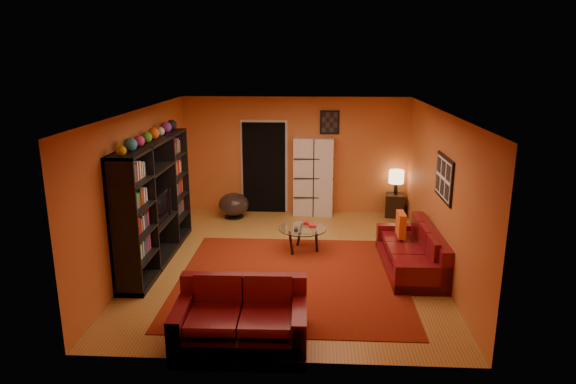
# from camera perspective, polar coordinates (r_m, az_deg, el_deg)

# --- Properties ---
(floor) EXTENTS (6.00, 6.00, 0.00)m
(floor) POSITION_cam_1_polar(r_m,az_deg,el_deg) (8.98, -0.01, -7.77)
(floor) COLOR olive
(floor) RESTS_ON ground
(ceiling) EXTENTS (6.00, 6.00, 0.00)m
(ceiling) POSITION_cam_1_polar(r_m,az_deg,el_deg) (8.32, -0.01, 8.97)
(ceiling) COLOR white
(ceiling) RESTS_ON wall_back
(wall_back) EXTENTS (6.00, 0.00, 6.00)m
(wall_back) POSITION_cam_1_polar(r_m,az_deg,el_deg) (11.48, 0.81, 4.08)
(wall_back) COLOR #BB5E29
(wall_back) RESTS_ON floor
(wall_front) EXTENTS (6.00, 0.00, 6.00)m
(wall_front) POSITION_cam_1_polar(r_m,az_deg,el_deg) (5.71, -1.69, -7.36)
(wall_front) COLOR #BB5E29
(wall_front) RESTS_ON floor
(wall_left) EXTENTS (0.00, 6.00, 6.00)m
(wall_left) POSITION_cam_1_polar(r_m,az_deg,el_deg) (9.04, -16.04, 0.49)
(wall_left) COLOR #BB5E29
(wall_left) RESTS_ON floor
(wall_right) EXTENTS (0.00, 6.00, 6.00)m
(wall_right) POSITION_cam_1_polar(r_m,az_deg,el_deg) (8.79, 16.49, 0.04)
(wall_right) COLOR #BB5E29
(wall_right) RESTS_ON floor
(rug) EXTENTS (3.60, 3.60, 0.01)m
(rug) POSITION_cam_1_polar(r_m,az_deg,el_deg) (8.33, 0.42, -9.61)
(rug) COLOR #5D170A
(rug) RESTS_ON floor
(doorway) EXTENTS (0.95, 0.10, 2.04)m
(doorway) POSITION_cam_1_polar(r_m,az_deg,el_deg) (11.55, -2.67, 2.71)
(doorway) COLOR black
(doorway) RESTS_ON floor
(wall_art_right) EXTENTS (0.03, 1.00, 0.70)m
(wall_art_right) POSITION_cam_1_polar(r_m,az_deg,el_deg) (8.43, 16.96, 1.49)
(wall_art_right) COLOR black
(wall_art_right) RESTS_ON wall_right
(wall_art_back) EXTENTS (0.42, 0.03, 0.52)m
(wall_art_back) POSITION_cam_1_polar(r_m,az_deg,el_deg) (11.34, 4.65, 7.73)
(wall_art_back) COLOR black
(wall_art_back) RESTS_ON wall_back
(entertainment_unit) EXTENTS (0.45, 3.00, 2.10)m
(entertainment_unit) POSITION_cam_1_polar(r_m,az_deg,el_deg) (9.03, -14.58, -1.06)
(entertainment_unit) COLOR black
(entertainment_unit) RESTS_ON floor
(tv) EXTENTS (0.87, 0.11, 0.50)m
(tv) POSITION_cam_1_polar(r_m,az_deg,el_deg) (9.02, -14.29, -1.60)
(tv) COLOR black
(tv) RESTS_ON entertainment_unit
(sofa) EXTENTS (0.90, 2.09, 0.85)m
(sofa) POSITION_cam_1_polar(r_m,az_deg,el_deg) (8.86, 13.94, -6.55)
(sofa) COLOR #540B12
(sofa) RESTS_ON rug
(loveseat) EXTENTS (1.68, 1.03, 0.85)m
(loveseat) POSITION_cam_1_polar(r_m,az_deg,el_deg) (6.73, -5.19, -13.38)
(loveseat) COLOR #540B12
(loveseat) RESTS_ON rug
(throw_pillow) EXTENTS (0.12, 0.42, 0.42)m
(throw_pillow) POSITION_cam_1_polar(r_m,az_deg,el_deg) (9.12, 12.43, -3.53)
(throw_pillow) COLOR #DD5118
(throw_pillow) RESTS_ON sofa
(coffee_table) EXTENTS (0.87, 0.87, 0.43)m
(coffee_table) POSITION_cam_1_polar(r_m,az_deg,el_deg) (9.31, 1.61, -4.31)
(coffee_table) COLOR silver
(coffee_table) RESTS_ON floor
(storage_cabinet) EXTENTS (0.89, 0.45, 1.73)m
(storage_cabinet) POSITION_cam_1_polar(r_m,az_deg,el_deg) (11.37, 2.85, 1.71)
(storage_cabinet) COLOR beige
(storage_cabinet) RESTS_ON floor
(bowl_chair) EXTENTS (0.67, 0.67, 0.55)m
(bowl_chair) POSITION_cam_1_polar(r_m,az_deg,el_deg) (11.33, -6.05, -1.40)
(bowl_chair) COLOR black
(bowl_chair) RESTS_ON floor
(side_table) EXTENTS (0.46, 0.46, 0.50)m
(side_table) POSITION_cam_1_polar(r_m,az_deg,el_deg) (11.61, 11.78, -1.45)
(side_table) COLOR black
(side_table) RESTS_ON floor
(table_lamp) EXTENTS (0.32, 0.32, 0.54)m
(table_lamp) POSITION_cam_1_polar(r_m,az_deg,el_deg) (11.45, 11.95, 1.60)
(table_lamp) COLOR black
(table_lamp) RESTS_ON side_table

